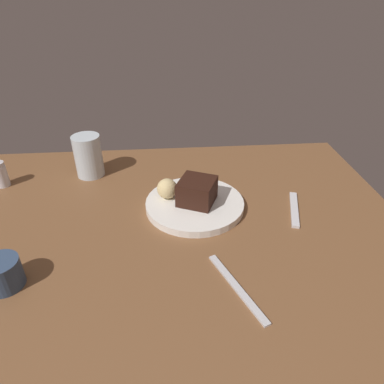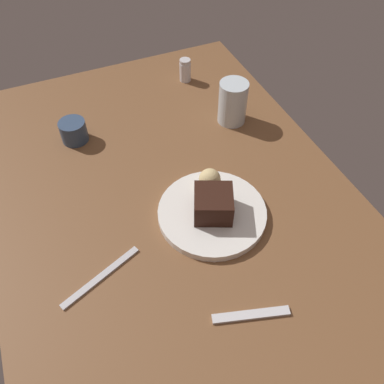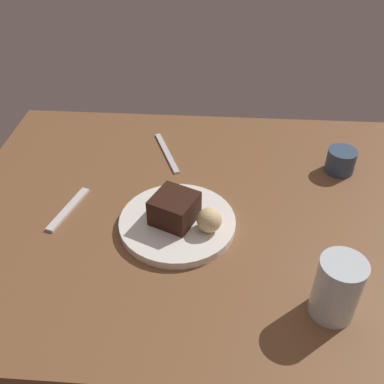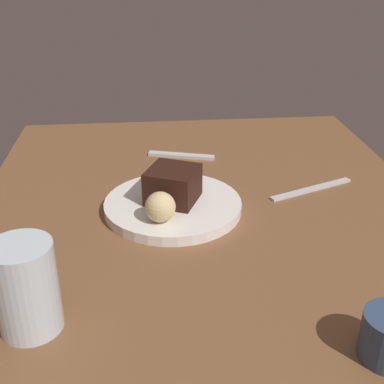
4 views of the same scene
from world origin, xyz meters
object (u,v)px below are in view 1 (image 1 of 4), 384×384
Objects in this scene: chocolate_cake_slice at (197,191)px; water_glass at (88,156)px; dessert_plate at (195,204)px; butter_knife at (237,287)px; bread_roll at (167,189)px; salt_shaker at (1,174)px; dessert_spoon at (294,209)px; coffee_cup at (3,274)px.

water_glass reaches higher than chocolate_cake_slice.
dessert_plate is 28.11cm from butter_knife.
bread_roll is at bearing 0.10° from butter_knife.
salt_shaker is at bearing -15.69° from bread_roll.
dessert_spoon is at bearing 172.14° from dessert_plate.
salt_shaker is (45.59, -12.81, -0.89)cm from bread_roll.
butter_knife is (-4.94, 27.46, -4.62)cm from chocolate_cake_slice.
chocolate_cake_slice reaches higher than salt_shaker.
salt_shaker is at bearing -69.62° from coffee_cup.
chocolate_cake_slice is 28.28cm from butter_knife.
chocolate_cake_slice is 1.20× the size of coffee_cup.
water_glass reaches higher than dessert_plate.
chocolate_cake_slice is 0.56× the size of dessert_spoon.
water_glass is at bearing 13.94° from butter_knife.
chocolate_cake_slice is 1.64× the size of bread_roll.
salt_shaker reaches higher than dessert_spoon.
chocolate_cake_slice is 35.51cm from water_glass.
dessert_plate is 1.65× the size of dessert_spoon.
coffee_cup is 65.99cm from dessert_spoon.
salt_shaker is 0.38× the size of butter_knife.
dessert_spoon is (-24.78, 3.42, -0.57)cm from dessert_plate.
water_glass is at bearing -169.40° from salt_shaker.
coffee_cup is at bearing 77.75° from water_glass.
coffee_cup is (9.25, 42.60, -3.11)cm from water_glass.
bread_roll is at bearing 164.31° from salt_shaker.
dessert_plate is 3.45× the size of salt_shaker.
salt_shaker is at bearing 10.60° from water_glass.
water_glass reaches higher than dessert_spoon.
salt_shaker is 40.77cm from coffee_cup.
chocolate_cake_slice reaches higher than dessert_plate.
coffee_cup is at bearing -56.51° from dessert_spoon.
coffee_cup is at bearing 30.53° from chocolate_cake_slice.
salt_shaker is 79.47cm from dessert_spoon.
coffee_cup is (38.20, 22.95, 2.03)cm from dessert_plate.
chocolate_cake_slice is 45.02cm from coffee_cup.
chocolate_cake_slice is at bearing -149.47° from coffee_cup.
water_glass is (22.15, -17.20, 1.64)cm from bread_roll.
dessert_plate is 1.30× the size of butter_knife.
coffee_cup is (-14.19, 38.21, -0.59)cm from salt_shaker.
bread_roll is at bearing -19.87° from dessert_plate.
coffee_cup reaches higher than butter_knife.
bread_roll is at bearing 142.17° from water_glass.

